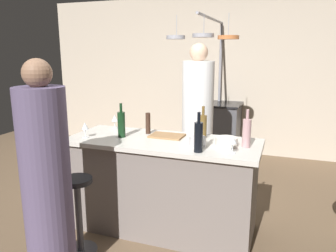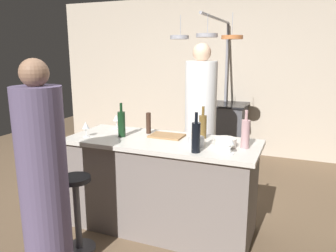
{
  "view_description": "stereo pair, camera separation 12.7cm",
  "coord_description": "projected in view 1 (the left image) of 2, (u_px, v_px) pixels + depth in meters",
  "views": [
    {
      "loc": [
        1.05,
        -2.77,
        1.7
      ],
      "look_at": [
        0.0,
        0.15,
        1.0
      ],
      "focal_mm": 35.16,
      "sensor_mm": 36.0,
      "label": 1
    },
    {
      "loc": [
        1.17,
        -2.72,
        1.7
      ],
      "look_at": [
        0.0,
        0.15,
        1.0
      ],
      "focal_mm": 35.16,
      "sensor_mm": 36.0,
      "label": 2
    }
  ],
  "objects": [
    {
      "name": "pepper_mill",
      "position": [
        148.0,
        123.0,
        3.28
      ],
      "size": [
        0.05,
        0.05,
        0.21
      ],
      "primitive_type": "cylinder",
      "color": "#382319",
      "rests_on": "kitchen_island"
    },
    {
      "name": "chef",
      "position": [
        197.0,
        124.0,
        4.05
      ],
      "size": [
        0.38,
        0.38,
        1.8
      ],
      "color": "white",
      "rests_on": "ground_plane"
    },
    {
      "name": "wine_glass_by_chef",
      "position": [
        85.0,
        127.0,
        3.12
      ],
      "size": [
        0.07,
        0.07,
        0.15
      ],
      "color": "silver",
      "rests_on": "kitchen_island"
    },
    {
      "name": "wine_bottle_red",
      "position": [
        121.0,
        124.0,
        3.14
      ],
      "size": [
        0.07,
        0.07,
        0.33
      ],
      "color": "#143319",
      "rests_on": "kitchen_island"
    },
    {
      "name": "bar_stool_left",
      "position": [
        79.0,
        212.0,
        2.79
      ],
      "size": [
        0.28,
        0.28,
        0.68
      ],
      "color": "#4C4C51",
      "rests_on": "ground_plane"
    },
    {
      "name": "wine_bottle_rose",
      "position": [
        247.0,
        133.0,
        2.8
      ],
      "size": [
        0.07,
        0.07,
        0.33
      ],
      "color": "#B78C8E",
      "rests_on": "kitchen_island"
    },
    {
      "name": "kitchen_island",
      "position": [
        163.0,
        185.0,
        3.16
      ],
      "size": [
        1.8,
        0.72,
        0.9
      ],
      "color": "slate",
      "rests_on": "ground_plane"
    },
    {
      "name": "cutting_board",
      "position": [
        167.0,
        136.0,
        3.17
      ],
      "size": [
        0.32,
        0.22,
        0.02
      ],
      "primitive_type": "cube",
      "color": "#997047",
      "rests_on": "kitchen_island"
    },
    {
      "name": "wine_glass_near_left_guest",
      "position": [
        115.0,
        119.0,
        3.49
      ],
      "size": [
        0.07,
        0.07,
        0.15
      ],
      "color": "silver",
      "rests_on": "kitchen_island"
    },
    {
      "name": "wine_bottle_dark",
      "position": [
        198.0,
        136.0,
        2.67
      ],
      "size": [
        0.07,
        0.07,
        0.33
      ],
      "color": "black",
      "rests_on": "kitchen_island"
    },
    {
      "name": "back_wall",
      "position": [
        222.0,
        76.0,
        5.59
      ],
      "size": [
        6.4,
        0.16,
        2.6
      ],
      "primitive_type": "cube",
      "color": "#BCAD99",
      "rests_on": "ground_plane"
    },
    {
      "name": "wine_bottle_amber",
      "position": [
        203.0,
        126.0,
        3.12
      ],
      "size": [
        0.07,
        0.07,
        0.3
      ],
      "color": "brown",
      "rests_on": "kitchen_island"
    },
    {
      "name": "overhead_pot_rack",
      "position": [
        210.0,
        52.0,
        4.5
      ],
      "size": [
        0.9,
        1.58,
        2.17
      ],
      "color": "gray",
      "rests_on": "ground_plane"
    },
    {
      "name": "ground_plane",
      "position": [
        163.0,
        227.0,
        3.26
      ],
      "size": [
        9.0,
        9.0,
        0.0
      ],
      "primitive_type": "plane",
      "color": "brown"
    },
    {
      "name": "guest_left",
      "position": [
        47.0,
        184.0,
        2.37
      ],
      "size": [
        0.35,
        0.35,
        1.66
      ],
      "color": "#594C6B",
      "rests_on": "ground_plane"
    },
    {
      "name": "stove_range",
      "position": [
        215.0,
        130.0,
        5.41
      ],
      "size": [
        0.8,
        0.64,
        0.89
      ],
      "color": "#47474C",
      "rests_on": "ground_plane"
    },
    {
      "name": "wine_glass_near_right_guest",
      "position": [
        233.0,
        140.0,
        2.64
      ],
      "size": [
        0.07,
        0.07,
        0.15
      ],
      "color": "silver",
      "rests_on": "kitchen_island"
    },
    {
      "name": "mixing_bowl_steel",
      "position": [
        198.0,
        141.0,
        2.87
      ],
      "size": [
        0.14,
        0.14,
        0.08
      ],
      "primitive_type": "cylinder",
      "color": "#B7B7BC",
      "rests_on": "kitchen_island"
    },
    {
      "name": "mixing_bowl_ceramic",
      "position": [
        226.0,
        142.0,
        2.85
      ],
      "size": [
        0.19,
        0.19,
        0.08
      ],
      "primitive_type": "cylinder",
      "color": "silver",
      "rests_on": "kitchen_island"
    }
  ]
}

